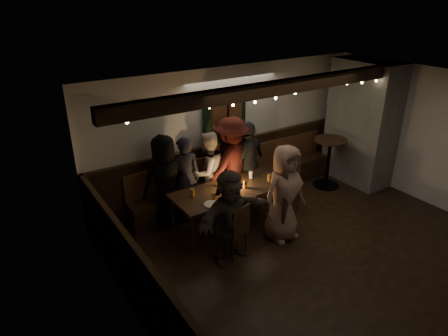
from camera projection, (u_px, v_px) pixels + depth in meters
room at (309, 149)px, 7.66m from camera, size 6.02×5.01×2.62m
dining_table at (230, 192)px, 6.91m from camera, size 2.04×0.87×0.88m
chair_near_left at (236, 228)px, 6.17m from camera, size 0.51×0.51×0.90m
chair_near_right at (285, 212)px, 6.65m from camera, size 0.48×0.48×0.87m
chair_end at (284, 185)px, 7.57m from camera, size 0.43×0.43×0.85m
high_top at (329, 157)px, 8.35m from camera, size 0.67×0.67×1.06m
person_a at (165, 181)px, 6.95m from camera, size 0.82×0.55×1.66m
person_b at (185, 178)px, 7.16m from camera, size 0.67×0.56×1.57m
person_c at (208, 172)px, 7.42m from camera, size 0.84×0.71×1.55m
person_d at (231, 163)px, 7.51m from camera, size 1.28×0.94×1.78m
person_e at (249, 162)px, 7.74m from camera, size 1.03×0.75×1.63m
person_f at (230, 217)px, 6.00m from camera, size 1.45×0.65×1.51m
person_g at (284, 193)px, 6.50m from camera, size 0.85×0.58×1.67m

